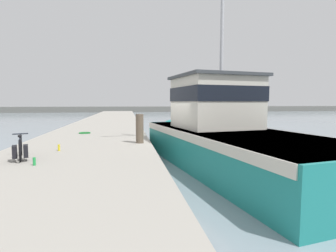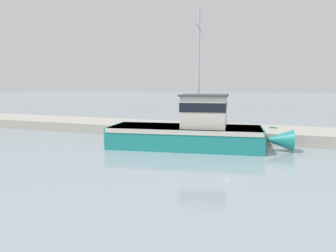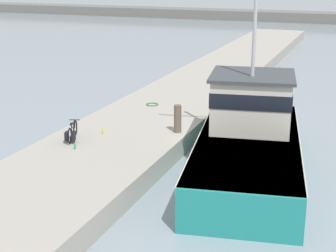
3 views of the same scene
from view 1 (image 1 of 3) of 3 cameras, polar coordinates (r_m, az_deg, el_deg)
The scene contains 9 objects.
ground_plane at distance 11.38m, azimuth 2.73°, elevation -7.67°, with size 320.00×320.00×0.00m, color #84939E.
dock_pier at distance 11.20m, azimuth -17.58°, elevation -5.92°, with size 5.37×80.00×0.84m, color #A39E93.
far_shoreline at distance 76.89m, azimuth 15.93°, elevation 3.64°, with size 180.00×5.00×1.40m, color slate.
fishing_boat_main at distance 10.69m, azimuth 12.08°, elevation -1.59°, with size 5.47×12.41×9.40m.
bicycle_touring at distance 8.94m, azimuth -29.45°, elevation -4.26°, with size 0.77×1.64×0.72m.
mooring_post at distance 10.91m, azimuth -6.19°, elevation -0.56°, with size 0.32×0.32×1.20m, color brown.
hose_coil at distance 14.96m, azimuth -17.68°, elevation -1.43°, with size 0.62×0.62×0.05m, color #197A2D.
water_bottle_on_curb at distance 9.91m, azimuth -22.65°, elevation -4.37°, with size 0.08×0.08×0.23m, color yellow.
water_bottle_by_bike at distance 7.94m, azimuth -27.10°, elevation -6.88°, with size 0.07×0.07×0.22m, color green.
Camera 1 is at (-2.25, -10.86, 2.53)m, focal length 28.00 mm.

